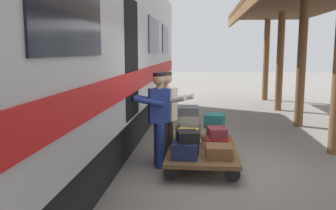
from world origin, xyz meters
TOP-DOWN VIEW (x-y plane):
  - ground_plane at (0.00, 0.00)m, footprint 60.00×60.00m
  - train_car at (3.26, 0.00)m, footprint 3.03×16.05m
  - luggage_cart at (0.55, -0.40)m, footprint 1.23×2.14m
  - suitcase_brown_leather at (0.28, 0.19)m, footprint 0.44×0.46m
  - suitcase_red_plastic at (0.28, -0.40)m, footprint 0.41×0.50m
  - suitcase_orange_carryall at (0.28, -0.99)m, footprint 0.40×0.58m
  - suitcase_navy_fabric at (0.83, 0.19)m, footprint 0.45×0.61m
  - suitcase_olive_duffel at (0.83, -0.99)m, footprint 0.49×0.48m
  - suitcase_tan_vintage at (0.83, -0.40)m, footprint 0.51×0.46m
  - suitcase_gray_aluminum at (0.82, -0.99)m, footprint 0.40×0.56m
  - suitcase_teal_softside at (0.31, -0.98)m, footprint 0.44×0.47m
  - suitcase_black_hardshell at (0.80, 0.22)m, footprint 0.41×0.44m
  - suitcase_slate_roller at (0.84, -1.01)m, footprint 0.44×0.51m
  - suitcase_burgundy_valise at (0.29, -0.40)m, footprint 0.38×0.48m
  - suitcase_yellow_case at (0.82, -0.39)m, footprint 0.44×0.46m
  - porter_in_overalls at (1.35, -0.22)m, footprint 0.73×0.55m
  - porter_by_door at (1.20, -0.46)m, footprint 0.74×0.60m

SIDE VIEW (x-z plane):
  - ground_plane at x=0.00m, z-range 0.00..0.00m
  - luggage_cart at x=0.55m, z-range 0.11..0.43m
  - suitcase_tan_vintage at x=0.83m, z-range 0.32..0.49m
  - suitcase_brown_leather at x=0.28m, z-range 0.32..0.52m
  - suitcase_red_plastic at x=0.28m, z-range 0.32..0.53m
  - suitcase_navy_fabric at x=0.83m, z-range 0.32..0.58m
  - suitcase_olive_duffel at x=0.83m, z-range 0.32..0.58m
  - suitcase_orange_carryall at x=0.28m, z-range 0.32..0.59m
  - suitcase_yellow_case at x=0.82m, z-range 0.49..0.65m
  - suitcase_burgundy_valise at x=0.29m, z-range 0.53..0.70m
  - suitcase_black_hardshell at x=0.80m, z-range 0.58..0.76m
  - suitcase_gray_aluminum at x=0.82m, z-range 0.58..0.83m
  - suitcase_teal_softside at x=0.31m, z-range 0.59..0.85m
  - suitcase_slate_roller at x=0.84m, z-range 0.83..0.99m
  - porter_in_overalls at x=1.35m, z-range 0.07..1.78m
  - porter_by_door at x=1.20m, z-range 0.07..1.78m
  - train_car at x=3.26m, z-range 0.06..4.06m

